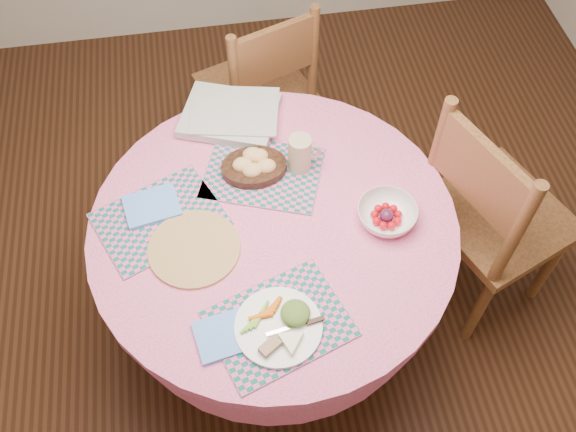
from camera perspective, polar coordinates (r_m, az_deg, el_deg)
name	(u,v)px	position (r m, az deg, el deg)	size (l,w,h in m)	color
ground	(277,322)	(2.79, -1.03, -9.37)	(4.00, 4.00, 0.00)	#331C0F
dining_table	(274,254)	(2.30, -1.23, -3.38)	(1.24, 1.24, 0.75)	pink
chair_right	(489,215)	(2.51, 17.45, 0.10)	(0.62, 0.63, 1.06)	brown
chair_back	(261,89)	(2.91, -2.42, 11.21)	(0.56, 0.55, 0.96)	brown
placemat_front	(279,324)	(1.95, -0.79, -9.54)	(0.40, 0.30, 0.01)	#12675C
placemat_left	(160,219)	(2.18, -11.33, -0.27)	(0.40, 0.30, 0.01)	#12675C
placemat_back	(263,173)	(2.26, -2.25, 3.84)	(0.40, 0.30, 0.01)	#12675C
wicker_trivet	(194,248)	(2.10, -8.35, -2.87)	(0.30, 0.30, 0.01)	#9E7244
napkin_near	(226,335)	(1.94, -5.51, -10.48)	(0.18, 0.14, 0.01)	#609AF8
napkin_far	(152,206)	(2.21, -12.02, 0.87)	(0.18, 0.14, 0.01)	#609AF8
dinner_plate	(281,327)	(1.92, -0.61, -9.84)	(0.26, 0.26, 0.05)	white
bread_bowl	(254,165)	(2.24, -3.03, 4.57)	(0.23, 0.23, 0.08)	black
latte_mug	(300,153)	(2.22, 1.11, 5.58)	(0.12, 0.08, 0.14)	tan
fruit_bowl	(387,215)	(2.14, 8.77, 0.10)	(0.22, 0.22, 0.06)	white
newspaper_stack	(231,115)	(2.42, -5.12, 8.97)	(0.41, 0.37, 0.04)	silver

